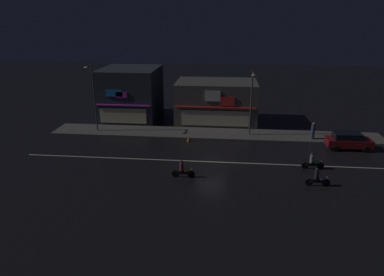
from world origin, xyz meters
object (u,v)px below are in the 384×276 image
(parked_car_near_kerb, at_px, (348,141))
(traffic_cone, at_px, (188,139))
(motorcycle_lead, at_px, (317,179))
(motorcycle_following, at_px, (313,162))
(pedestrian_on_sidewalk, at_px, (313,131))
(streetlamp_west, at_px, (93,93))
(streetlamp_mid, at_px, (251,99))
(motorcycle_opposite_lane, at_px, (183,170))

(parked_car_near_kerb, relative_size, traffic_cone, 7.82)
(motorcycle_lead, distance_m, motorcycle_following, 3.23)
(pedestrian_on_sidewalk, height_order, traffic_cone, pedestrian_on_sidewalk)
(parked_car_near_kerb, bearing_deg, pedestrian_on_sidewalk, 140.75)
(streetlamp_west, distance_m, parked_car_near_kerb, 27.06)
(streetlamp_mid, bearing_deg, pedestrian_on_sidewalk, -4.70)
(traffic_cone, bearing_deg, streetlamp_west, 169.30)
(parked_car_near_kerb, height_order, traffic_cone, parked_car_near_kerb)
(motorcycle_opposite_lane, xyz_separation_m, traffic_cone, (-0.49, 8.70, -0.36))
(parked_car_near_kerb, relative_size, motorcycle_following, 2.26)
(motorcycle_lead, bearing_deg, streetlamp_west, -19.19)
(motorcycle_following, bearing_deg, streetlamp_west, -16.84)
(motorcycle_lead, bearing_deg, traffic_cone, -31.75)
(motorcycle_opposite_lane, height_order, traffic_cone, motorcycle_opposite_lane)
(motorcycle_following, distance_m, traffic_cone, 12.84)
(parked_car_near_kerb, distance_m, motorcycle_following, 7.03)
(parked_car_near_kerb, xyz_separation_m, motorcycle_opposite_lane, (-15.46, -8.06, -0.24))
(streetlamp_west, xyz_separation_m, motorcycle_lead, (21.73, -11.21, -3.90))
(parked_car_near_kerb, bearing_deg, motorcycle_following, -130.76)
(motorcycle_opposite_lane, distance_m, traffic_cone, 8.72)
(streetlamp_mid, distance_m, motorcycle_following, 10.21)
(motorcycle_following, height_order, motorcycle_opposite_lane, same)
(pedestrian_on_sidewalk, distance_m, motorcycle_opposite_lane, 16.33)
(streetlamp_mid, xyz_separation_m, parked_car_near_kerb, (9.46, -2.90, -3.36))
(pedestrian_on_sidewalk, distance_m, traffic_cone, 13.20)
(motorcycle_following, relative_size, motorcycle_opposite_lane, 1.00)
(streetlamp_mid, bearing_deg, motorcycle_lead, -68.44)
(pedestrian_on_sidewalk, bearing_deg, traffic_cone, -163.13)
(streetlamp_mid, height_order, motorcycle_following, streetlamp_mid)
(streetlamp_west, height_order, motorcycle_following, streetlamp_west)
(streetlamp_west, distance_m, motorcycle_following, 23.81)
(motorcycle_lead, distance_m, traffic_cone, 14.34)
(streetlamp_mid, bearing_deg, motorcycle_following, -59.33)
(motorcycle_lead, relative_size, motorcycle_opposite_lane, 1.00)
(parked_car_near_kerb, height_order, motorcycle_lead, parked_car_near_kerb)
(streetlamp_mid, height_order, pedestrian_on_sidewalk, streetlamp_mid)
(parked_car_near_kerb, bearing_deg, streetlamp_west, 174.28)
(pedestrian_on_sidewalk, distance_m, parked_car_near_kerb, 3.72)
(pedestrian_on_sidewalk, xyz_separation_m, motorcycle_following, (-1.71, -7.68, -0.34))
(streetlamp_west, relative_size, traffic_cone, 13.62)
(motorcycle_lead, xyz_separation_m, motorcycle_opposite_lane, (-10.52, 0.48, 0.00))
(streetlamp_west, relative_size, motorcycle_following, 3.94)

